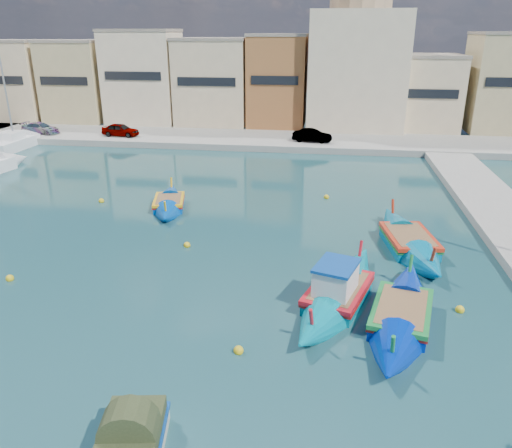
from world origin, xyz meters
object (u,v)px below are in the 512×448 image
(tender_near, at_px, (131,445))
(yacht_north, at_px, (24,141))
(church_block, at_px, (357,53))
(luzzu_cyan_mid, at_px, (409,243))
(luzzu_blue_south, at_px, (401,316))
(luzzu_green, at_px, (169,204))
(luzzu_turquoise_cabin, at_px, (338,294))

(tender_near, relative_size, yacht_north, 0.29)
(yacht_north, bearing_deg, church_block, 20.99)
(tender_near, xyz_separation_m, yacht_north, (-25.14, 35.50, -0.02))
(luzzu_cyan_mid, bearing_deg, church_block, 93.26)
(church_block, bearing_deg, luzzu_blue_south, -89.18)
(luzzu_cyan_mid, distance_m, luzzu_green, 14.95)
(church_block, xyz_separation_m, luzzu_turquoise_cabin, (-1.84, -38.82, -8.05))
(yacht_north, bearing_deg, tender_near, -54.69)
(luzzu_green, bearing_deg, luzzu_turquoise_cabin, -44.57)
(luzzu_cyan_mid, bearing_deg, luzzu_blue_south, -99.82)
(church_block, distance_m, tender_near, 49.13)
(luzzu_green, bearing_deg, luzzu_blue_south, -42.00)
(church_block, relative_size, yacht_north, 1.70)
(church_block, distance_m, luzzu_cyan_mid, 33.72)
(church_block, height_order, luzzu_green, church_block)
(luzzu_blue_south, relative_size, tender_near, 2.82)
(luzzu_green, xyz_separation_m, yacht_north, (-19.95, 15.92, 0.21))
(church_block, xyz_separation_m, luzzu_cyan_mid, (1.86, -32.67, -8.12))
(luzzu_blue_south, bearing_deg, luzzu_cyan_mid, 80.18)
(tender_near, bearing_deg, luzzu_cyan_mid, 59.13)
(luzzu_turquoise_cabin, bearing_deg, luzzu_green, 135.43)
(luzzu_turquoise_cabin, height_order, luzzu_blue_south, luzzu_turquoise_cabin)
(luzzu_turquoise_cabin, relative_size, luzzu_green, 1.32)
(church_block, xyz_separation_m, luzzu_blue_south, (0.58, -40.09, -8.14))
(luzzu_turquoise_cabin, height_order, luzzu_green, luzzu_turquoise_cabin)
(luzzu_turquoise_cabin, bearing_deg, luzzu_cyan_mid, 58.96)
(luzzu_blue_south, bearing_deg, luzzu_green, 138.00)
(luzzu_turquoise_cabin, height_order, yacht_north, yacht_north)
(luzzu_turquoise_cabin, xyz_separation_m, luzzu_blue_south, (2.41, -1.27, -0.09))
(church_block, bearing_deg, luzzu_turquoise_cabin, -92.71)
(luzzu_turquoise_cabin, xyz_separation_m, yacht_north, (-30.57, 26.38, 0.08))
(luzzu_green, xyz_separation_m, tender_near, (5.19, -19.58, 0.23))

